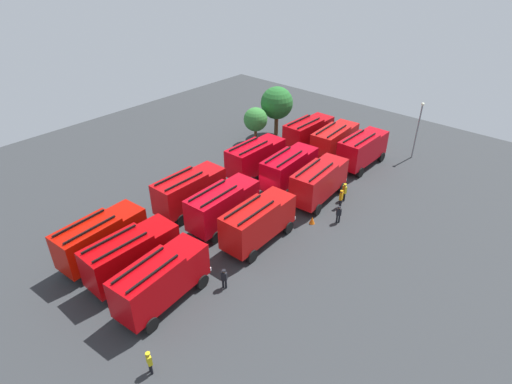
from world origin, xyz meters
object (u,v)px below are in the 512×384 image
at_px(fire_truck_7, 335,140).
at_px(firefighter_4, 224,278).
at_px(fire_truck_5, 223,205).
at_px(fire_truck_9, 190,190).
at_px(tree_1, 277,103).
at_px(traffic_cone_0, 312,220).
at_px(tree_0, 256,120).
at_px(lamppost, 418,126).
at_px(fire_truck_8, 101,237).
at_px(firefighter_0, 344,191).
at_px(fire_truck_0, 161,279).
at_px(firefighter_2, 339,214).
at_px(fire_truck_2, 319,181).
at_px(fire_truck_3, 362,149).
at_px(fire_truck_10, 256,157).
at_px(fire_truck_1, 258,221).
at_px(fire_truck_6, 289,168).
at_px(fire_truck_4, 132,254).
at_px(firefighter_3, 149,362).
at_px(firefighter_1, 341,198).
at_px(fire_truck_11, 308,132).

relative_size(fire_truck_7, firefighter_4, 4.38).
bearing_deg(fire_truck_5, fire_truck_9, 91.42).
relative_size(tree_1, traffic_cone_0, 8.81).
xyz_separation_m(tree_0, lamppost, (8.95, -16.46, 0.85)).
bearing_deg(fire_truck_8, firefighter_0, -30.03).
bearing_deg(firefighter_4, fire_truck_8, 86.80).
xyz_separation_m(fire_truck_0, firefighter_2, (16.38, -3.94, -1.21)).
height_order(fire_truck_2, fire_truck_3, same).
relative_size(firefighter_4, lamppost, 0.25).
bearing_deg(fire_truck_3, fire_truck_10, 141.06).
height_order(fire_truck_5, tree_1, tree_1).
height_order(fire_truck_1, fire_truck_6, same).
distance_m(fire_truck_3, fire_truck_4, 27.47).
bearing_deg(fire_truck_10, firefighter_0, -80.02).
xyz_separation_m(fire_truck_5, firefighter_3, (-13.30, -7.38, -1.18)).
bearing_deg(fire_truck_9, firefighter_0, -43.51).
xyz_separation_m(fire_truck_8, firefighter_4, (4.00, -9.40, -1.22)).
xyz_separation_m(fire_truck_0, tree_0, (24.41, 13.07, 0.89)).
bearing_deg(fire_truck_7, fire_truck_8, 168.42).
relative_size(fire_truck_10, firefighter_2, 4.29).
relative_size(fire_truck_3, fire_truck_7, 0.98).
xyz_separation_m(fire_truck_2, firefighter_0, (1.62, -1.93, -1.11)).
bearing_deg(firefighter_4, fire_truck_1, -9.32).
bearing_deg(firefighter_0, firefighter_1, 44.68).
height_order(fire_truck_6, traffic_cone_0, fire_truck_6).
relative_size(fire_truck_8, firefighter_4, 4.39).
relative_size(fire_truck_10, tree_0, 1.60).
bearing_deg(fire_truck_10, traffic_cone_0, -109.78).
xyz_separation_m(fire_truck_2, fire_truck_5, (-9.02, 3.91, 0.00)).
xyz_separation_m(fire_truck_2, fire_truck_9, (-9.31, 7.95, 0.00)).
distance_m(fire_truck_11, firefighter_0, 12.00).
relative_size(fire_truck_2, firefighter_2, 4.38).
bearing_deg(fire_truck_3, fire_truck_2, -177.34).
bearing_deg(tree_1, firefighter_2, -124.98).
relative_size(fire_truck_11, lamppost, 1.09).
height_order(fire_truck_0, fire_truck_11, same).
relative_size(fire_truck_5, tree_0, 1.62).
relative_size(firefighter_1, tree_1, 0.29).
xyz_separation_m(fire_truck_2, firefighter_3, (-22.32, -3.47, -1.18)).
xyz_separation_m(tree_1, traffic_cone_0, (-13.35, -15.03, -3.88)).
bearing_deg(fire_truck_4, fire_truck_6, -1.67).
relative_size(fire_truck_11, firefighter_3, 4.18).
xyz_separation_m(fire_truck_11, firefighter_0, (-7.26, -9.49, -1.11)).
height_order(fire_truck_2, fire_truck_9, same).
distance_m(fire_truck_1, fire_truck_10, 11.70).
xyz_separation_m(tree_1, lamppost, (5.31, -16.12, -0.35)).
xyz_separation_m(firefighter_3, firefighter_4, (7.81, 1.74, -0.03)).
xyz_separation_m(fire_truck_0, fire_truck_2, (18.32, -0.44, 0.00)).
relative_size(fire_truck_2, fire_truck_8, 1.00).
height_order(fire_truck_4, fire_truck_9, same).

